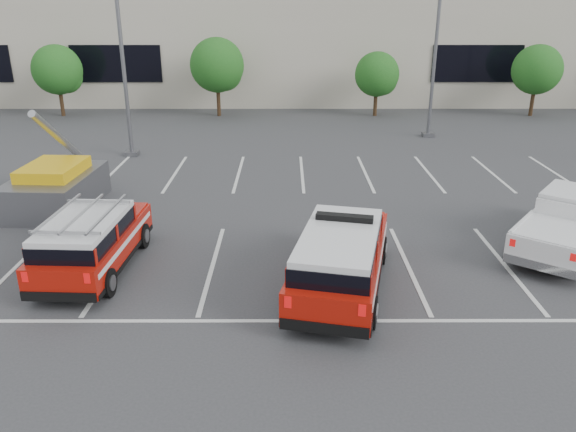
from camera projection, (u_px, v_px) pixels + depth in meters
name	position (u px, v px, depth m)	size (l,w,h in m)	color
ground	(310.00, 266.00, 15.47)	(120.00, 120.00, 0.00)	#363639
stall_markings	(305.00, 210.00, 19.67)	(23.00, 15.00, 0.01)	silver
convention_building	(298.00, 31.00, 43.56)	(60.00, 16.99, 13.20)	beige
tree_left	(59.00, 71.00, 35.06)	(3.07, 3.07, 4.42)	#3F2B19
tree_mid_left	(219.00, 67.00, 34.98)	(3.37, 3.37, 4.85)	#3F2B19
tree_mid_right	(378.00, 76.00, 35.18)	(2.77, 2.77, 3.99)	#3F2B19
tree_right	(538.00, 71.00, 35.10)	(3.07, 3.07, 4.42)	#3F2B19
light_pole_left	(121.00, 42.00, 24.82)	(0.90, 0.60, 10.24)	#59595E
light_pole_mid	(437.00, 36.00, 28.58)	(0.90, 0.60, 10.24)	#59595E
fire_chief_suv	(341.00, 263.00, 13.93)	(3.06, 5.61, 1.87)	#A31107
white_pickup	(567.00, 227.00, 16.43)	(4.77, 5.36, 1.65)	silver
ladder_suv	(93.00, 246.00, 14.98)	(2.05, 4.73, 1.83)	#A31107
utility_rig	(51.00, 189.00, 19.58)	(3.71, 4.31, 3.61)	#59595E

